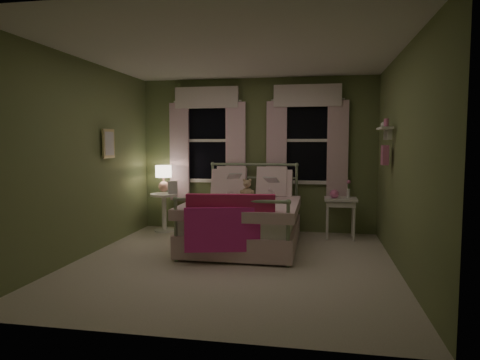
% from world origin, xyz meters
% --- Properties ---
extents(room_shell, '(4.20, 4.20, 4.20)m').
position_xyz_m(room_shell, '(0.00, 0.00, 1.30)').
color(room_shell, silver).
rests_on(room_shell, ground).
extents(bed, '(1.58, 2.04, 1.18)m').
position_xyz_m(bed, '(-0.02, 0.96, 0.38)').
color(bed, white).
rests_on(bed, ground).
extents(pink_throw, '(1.10, 0.33, 0.71)m').
position_xyz_m(pink_throw, '(-0.02, -0.07, 0.61)').
color(pink_throw, '#D62964').
rests_on(pink_throw, bed).
extents(child_left, '(0.29, 0.20, 0.75)m').
position_xyz_m(child_left, '(-0.30, 1.38, 0.94)').
color(child_left, '#F7D1DD').
rests_on(child_left, bed).
extents(child_right, '(0.36, 0.31, 0.65)m').
position_xyz_m(child_right, '(0.26, 1.38, 0.90)').
color(child_right, '#F7D1DD').
rests_on(child_right, bed).
extents(book_left, '(0.23, 0.18, 0.26)m').
position_xyz_m(book_left, '(-0.30, 1.13, 0.96)').
color(book_left, beige).
rests_on(book_left, child_left).
extents(book_right, '(0.21, 0.14, 0.26)m').
position_xyz_m(book_right, '(0.26, 1.13, 0.92)').
color(book_right, beige).
rests_on(book_right, child_right).
extents(teddy_bear, '(0.22, 0.18, 0.30)m').
position_xyz_m(teddy_bear, '(-0.02, 1.22, 0.79)').
color(teddy_bear, tan).
rests_on(teddy_bear, bed).
extents(nightstand_left, '(0.46, 0.46, 0.65)m').
position_xyz_m(nightstand_left, '(-1.53, 1.70, 0.42)').
color(nightstand_left, white).
rests_on(nightstand_left, ground).
extents(table_lamp, '(0.27, 0.27, 0.45)m').
position_xyz_m(table_lamp, '(-1.53, 1.70, 0.95)').
color(table_lamp, '#F6AA91').
rests_on(table_lamp, nightstand_left).
extents(book_nightstand, '(0.22, 0.26, 0.02)m').
position_xyz_m(book_nightstand, '(-1.43, 1.62, 0.66)').
color(book_nightstand, beige).
rests_on(book_nightstand, nightstand_left).
extents(nightstand_right, '(0.50, 0.40, 0.64)m').
position_xyz_m(nightstand_right, '(1.40, 1.67, 0.55)').
color(nightstand_right, white).
rests_on(nightstand_right, ground).
extents(pink_toy, '(0.14, 0.18, 0.14)m').
position_xyz_m(pink_toy, '(1.30, 1.66, 0.71)').
color(pink_toy, pink).
rests_on(pink_toy, nightstand_right).
extents(bud_vase, '(0.06, 0.06, 0.28)m').
position_xyz_m(bud_vase, '(1.52, 1.72, 0.79)').
color(bud_vase, white).
rests_on(bud_vase, nightstand_right).
extents(window_left, '(1.34, 0.13, 1.96)m').
position_xyz_m(window_left, '(-0.85, 2.03, 1.62)').
color(window_left, black).
rests_on(window_left, room_shell).
extents(window_right, '(1.34, 0.13, 1.96)m').
position_xyz_m(window_right, '(0.85, 2.03, 1.62)').
color(window_right, black).
rests_on(window_right, room_shell).
extents(wall_shelf, '(0.15, 0.50, 0.60)m').
position_xyz_m(wall_shelf, '(1.90, 0.70, 1.52)').
color(wall_shelf, white).
rests_on(wall_shelf, room_shell).
extents(framed_picture, '(0.03, 0.32, 0.42)m').
position_xyz_m(framed_picture, '(-1.95, 0.60, 1.50)').
color(framed_picture, beige).
rests_on(framed_picture, room_shell).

